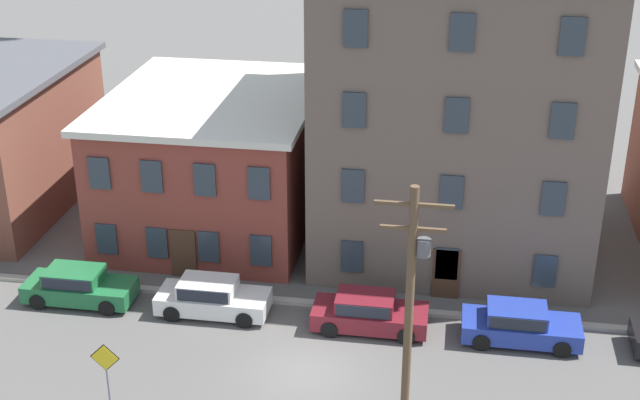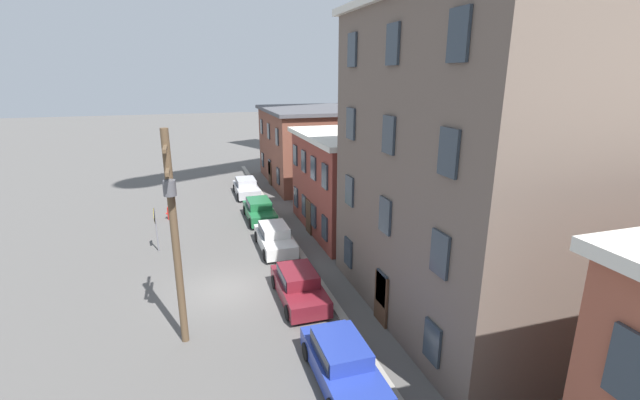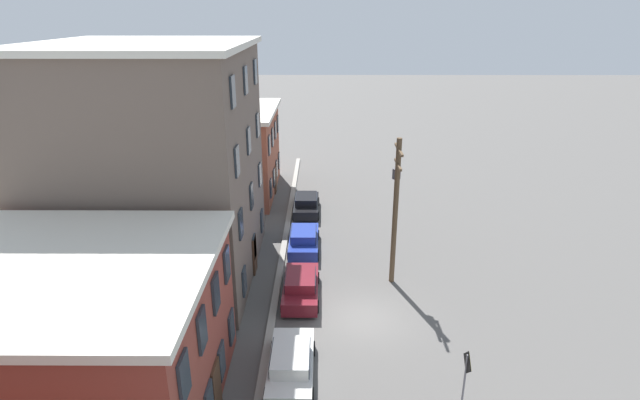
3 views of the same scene
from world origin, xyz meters
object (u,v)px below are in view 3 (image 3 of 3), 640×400
Objects in this scene: car_black at (306,204)px; car_white at (291,364)px; utility_pole at (396,204)px; car_blue at (304,239)px; caution_sign at (466,371)px; car_maroon at (301,285)px.

car_white is at bearing 179.79° from car_black.
utility_pole is at bearing -32.76° from car_white.
car_blue is at bearing -179.65° from car_black.
utility_pole is at bearing -127.27° from car_blue.
utility_pole reaches higher than caution_sign.
car_black is at bearing 0.37° from car_maroon.
car_white is at bearing 179.49° from car_blue.
car_black is 11.94m from utility_pole.
caution_sign is (-19.75, -6.55, 1.04)m from car_black.
car_black is at bearing 0.35° from car_blue.
car_black is (18.11, -0.07, 0.00)m from car_white.
caution_sign reaches higher than car_white.
caution_sign is at bearing -140.56° from car_maroon.
car_maroon is 1.00× the size of car_black.
caution_sign is (-7.87, -6.47, 1.04)m from car_maroon.
car_white is at bearing 147.24° from utility_pole.
caution_sign is at bearing -103.93° from car_white.
caution_sign is 0.32× the size of utility_pole.
caution_sign is (-1.64, -6.62, 1.04)m from car_white.
car_white is 1.65× the size of caution_sign.
car_white is 6.90m from caution_sign.
caution_sign reaches higher than car_maroon.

